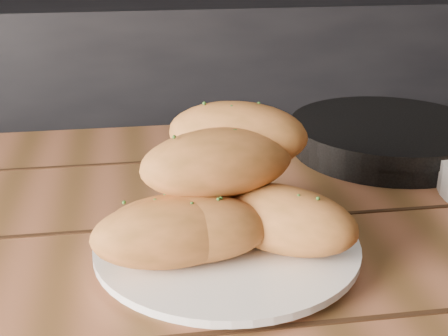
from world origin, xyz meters
TOP-DOWN VIEW (x-y plane):
  - counter at (0.00, 1.70)m, footprint 2.80×0.60m
  - plate at (-0.46, 0.69)m, footprint 0.27×0.27m
  - bread_rolls at (-0.47, 0.69)m, footprint 0.27×0.23m
  - skillet at (-0.17, 0.96)m, footprint 0.41×0.28m

SIDE VIEW (x-z plane):
  - counter at x=0.00m, z-range 0.00..0.90m
  - plate at x=-0.46m, z-range 0.75..0.77m
  - skillet at x=-0.17m, z-range 0.75..0.80m
  - bread_rolls at x=-0.47m, z-range 0.75..0.89m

